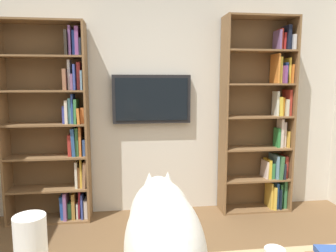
% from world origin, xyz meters
% --- Properties ---
extents(wall_back, '(4.52, 0.06, 2.70)m').
position_xyz_m(wall_back, '(0.00, -2.23, 1.35)').
color(wall_back, silver).
rests_on(wall_back, ground).
extents(bookshelf_left, '(0.80, 0.28, 2.20)m').
position_xyz_m(bookshelf_left, '(-1.24, -2.06, 1.05)').
color(bookshelf_left, brown).
rests_on(bookshelf_left, ground).
extents(bookshelf_right, '(0.86, 0.28, 2.10)m').
position_xyz_m(bookshelf_right, '(1.05, -2.06, 1.03)').
color(bookshelf_right, brown).
rests_on(bookshelf_right, ground).
extents(wall_mounted_tv, '(0.87, 0.07, 0.54)m').
position_xyz_m(wall_mounted_tv, '(0.04, -2.15, 1.30)').
color(wall_mounted_tv, black).
extents(cat, '(0.29, 0.66, 0.40)m').
position_xyz_m(cat, '(0.19, 0.36, 0.96)').
color(cat, silver).
rests_on(cat, desk).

